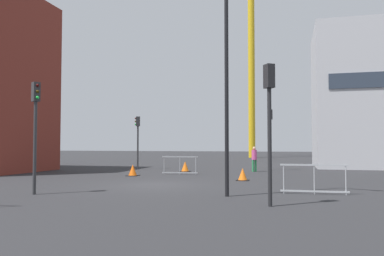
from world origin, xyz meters
TOP-DOWN VIEW (x-y plane):
  - ground at (0.00, 0.00)m, footprint 160.00×160.00m
  - office_block at (12.81, 16.37)m, footprint 10.13×7.28m
  - construction_crane at (0.66, 36.03)m, footprint 14.63×6.25m
  - streetlamp_tall at (3.84, -2.98)m, footprint 1.57×0.75m
  - traffic_light_verge at (-3.09, -4.13)m, footprint 0.38×0.36m
  - traffic_light_near at (-4.79, 9.62)m, footprint 0.39×0.34m
  - traffic_light_corner at (4.50, 10.99)m, footprint 0.34×0.39m
  - traffic_light_island at (5.24, -4.73)m, footprint 0.36×0.38m
  - pedestrian_walking at (3.54, 9.37)m, footprint 0.34×0.34m
  - safety_barrier_mid_span at (6.66, -1.56)m, footprint 2.39×0.15m
  - safety_barrier_right_run at (-0.57, 5.97)m, footprint 2.12×0.32m
  - traffic_cone_striped at (3.53, 3.02)m, footprint 0.61×0.61m
  - traffic_cone_on_verge at (-2.88, 4.28)m, footprint 0.64×0.64m
  - traffic_cone_by_barrier at (-0.89, 8.29)m, footprint 0.67×0.67m

SIDE VIEW (x-z plane):
  - ground at x=0.00m, z-range 0.00..0.00m
  - traffic_cone_striped at x=3.53m, z-range -0.02..0.60m
  - traffic_cone_on_verge at x=-2.88m, z-range -0.02..0.63m
  - traffic_cone_by_barrier at x=-0.89m, z-range -0.02..0.66m
  - safety_barrier_right_run at x=-0.57m, z-range 0.02..1.10m
  - safety_barrier_mid_span at x=6.66m, z-range 0.02..1.10m
  - pedestrian_walking at x=3.54m, z-range 0.13..1.77m
  - traffic_light_near at x=-4.79m, z-range 0.66..4.46m
  - traffic_light_verge at x=-3.09m, z-range 0.69..4.74m
  - traffic_light_island at x=5.24m, z-range 0.70..4.85m
  - traffic_light_corner at x=4.50m, z-range 0.71..4.94m
  - streetlamp_tall at x=3.84m, z-range 0.65..9.66m
  - office_block at x=12.81m, z-range 0.00..10.93m
  - construction_crane at x=0.66m, z-range 3.73..32.02m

